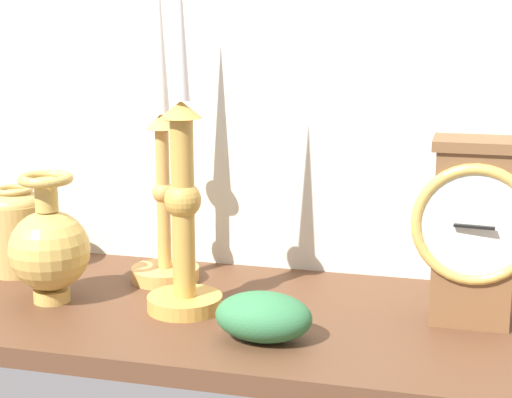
% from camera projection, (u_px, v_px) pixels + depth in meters
% --- Properties ---
extents(ground_plane, '(1.00, 0.36, 0.02)m').
position_uv_depth(ground_plane, '(249.00, 319.00, 1.01)').
color(ground_plane, brown).
extents(back_wall, '(1.20, 0.02, 0.65)m').
position_uv_depth(back_wall, '(285.00, 36.00, 1.11)').
color(back_wall, silver).
rests_on(back_wall, ground_plane).
extents(mantel_clock, '(0.14, 0.08, 0.22)m').
position_uv_depth(mantel_clock, '(474.00, 230.00, 0.95)').
color(mantel_clock, brown).
rests_on(mantel_clock, ground_plane).
extents(candlestick_tall_left, '(0.09, 0.09, 0.44)m').
position_uv_depth(candlestick_tall_left, '(183.00, 196.00, 0.98)').
color(candlestick_tall_left, gold).
rests_on(candlestick_tall_left, ground_plane).
extents(candlestick_tall_center, '(0.09, 0.09, 0.43)m').
position_uv_depth(candlestick_tall_center, '(163.00, 179.00, 1.09)').
color(candlestick_tall_center, tan).
rests_on(candlestick_tall_center, ground_plane).
extents(brass_vase_bulbous, '(0.10, 0.10, 0.16)m').
position_uv_depth(brass_vase_bulbous, '(49.00, 247.00, 1.03)').
color(brass_vase_bulbous, tan).
rests_on(brass_vase_bulbous, ground_plane).
extents(brass_vase_jar, '(0.08, 0.08, 0.12)m').
position_uv_depth(brass_vase_jar, '(16.00, 228.00, 1.14)').
color(brass_vase_jar, tan).
rests_on(brass_vase_jar, ground_plane).
extents(ivy_sprig, '(0.11, 0.08, 0.05)m').
position_uv_depth(ivy_sprig, '(264.00, 317.00, 0.91)').
color(ivy_sprig, '#327243').
rests_on(ivy_sprig, ground_plane).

